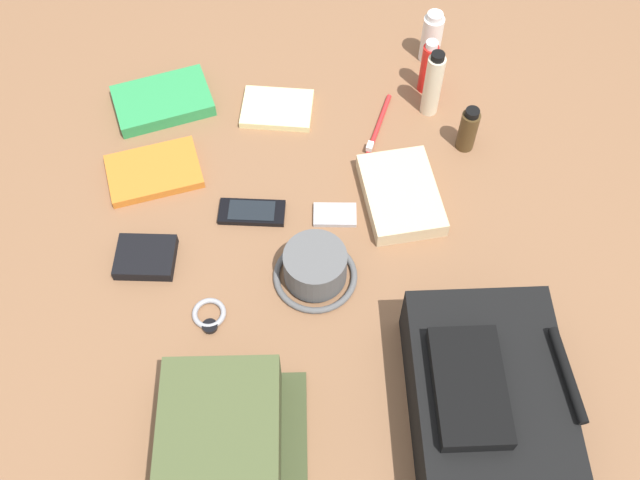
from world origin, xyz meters
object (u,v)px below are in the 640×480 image
cologne_bottle (468,130)px  toothbrush (377,128)px  lotion_bottle (433,84)px  wristwatch (209,315)px  wallet (146,257)px  folded_towel (401,195)px  toiletry_pouch (222,457)px  toothpaste_tube (432,37)px  notepad (277,109)px  media_player (335,215)px  cell_phone (252,212)px  backpack (486,399)px  travel_guidebook (154,172)px  bucket_hat (315,268)px  sunscreen_spray (428,67)px  paperback_novel (163,101)px

cologne_bottle → toothbrush: bearing=-111.4°
lotion_bottle → wristwatch: bearing=-48.9°
wallet → folded_towel: (-0.07, 0.50, 0.01)m
toiletry_pouch → wristwatch: toiletry_pouch is taller
wallet → toothpaste_tube: bearing=134.7°
wristwatch → wallet: wallet is taller
toothpaste_tube → notepad: toothpaste_tube is taller
cologne_bottle → folded_towel: cologne_bottle is taller
media_player → wallet: bearing=-82.0°
notepad → toiletry_pouch: bearing=0.4°
toothpaste_tube → media_player: bearing=-34.3°
cell_phone → backpack: bearing=37.1°
lotion_bottle → wallet: 0.68m
notepad → cell_phone: bearing=-3.8°
lotion_bottle → notepad: size_ratio=1.09×
lotion_bottle → cell_phone: 0.46m
wristwatch → notepad: size_ratio=0.47×
backpack → toothpaste_tube: bearing=173.6°
lotion_bottle → wristwatch: (0.43, -0.50, -0.07)m
toiletry_pouch → toothbrush: 0.76m
lotion_bottle → cell_phone: (0.22, -0.40, -0.07)m
lotion_bottle → toothbrush: bearing=-71.4°
wallet → media_player: bearing=107.4°
wallet → travel_guidebook: bearing=-175.7°
bucket_hat → sunscreen_spray: (-0.44, 0.30, 0.03)m
toiletry_pouch → sunscreen_spray: size_ratio=2.35×
wristwatch → notepad: (-0.48, 0.17, 0.00)m
lotion_bottle → folded_towel: lotion_bottle is taller
backpack → notepad: size_ratio=2.45×
paperback_novel → toothpaste_tube: bearing=96.1°
backpack → bucket_hat: backpack is taller
lotion_bottle → backpack: bearing=-5.0°
media_player → wristwatch: bearing=-54.0°
toiletry_pouch → sunscreen_spray: 0.91m
wallet → folded_towel: 0.51m
bucket_hat → wallet: bearing=-104.3°
lotion_bottle → cell_phone: lotion_bottle is taller
toothpaste_tube → paperback_novel: (0.06, -0.60, -0.05)m
lotion_bottle → cologne_bottle: (0.11, 0.05, -0.03)m
travel_guidebook → toothbrush: toothbrush is taller
toiletry_pouch → folded_towel: size_ratio=1.59×
sunscreen_spray → bucket_hat: bearing=-34.4°
toothpaste_tube → cell_phone: 0.58m
toothpaste_tube → paperback_novel: toothpaste_tube is taller
toothbrush → wallet: (0.26, -0.49, 0.01)m
cologne_bottle → cell_phone: (0.11, -0.46, -0.04)m
backpack → travel_guidebook: size_ratio=1.82×
sunscreen_spray → cell_phone: sunscreen_spray is taller
toiletry_pouch → toothbrush: (-0.67, 0.37, -0.04)m
wallet → toiletry_pouch: bearing=26.1°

